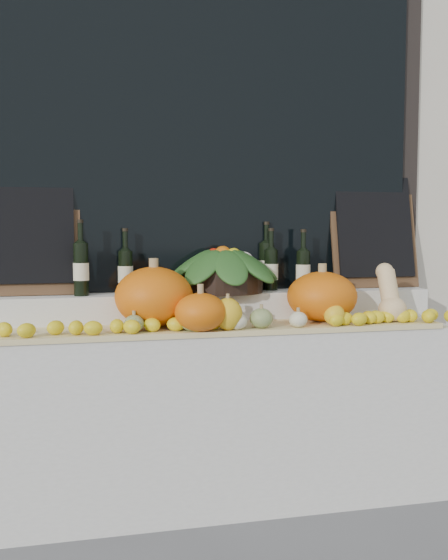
% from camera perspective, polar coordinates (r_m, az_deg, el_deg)
% --- Properties ---
extents(storefront_facade, '(7.00, 0.94, 4.50)m').
position_cam_1_polar(storefront_facade, '(3.86, -2.76, 17.90)').
color(storefront_facade, beige).
rests_on(storefront_facade, ground).
extents(display_sill, '(2.30, 0.55, 0.88)m').
position_cam_1_polar(display_sill, '(3.19, -0.31, -12.14)').
color(display_sill, silver).
rests_on(display_sill, ground).
extents(rear_tier, '(2.30, 0.25, 0.16)m').
position_cam_1_polar(rear_tier, '(3.23, -0.89, -2.51)').
color(rear_tier, silver).
rests_on(rear_tier, display_sill).
extents(straw_bedding, '(2.10, 0.32, 0.02)m').
position_cam_1_polar(straw_bedding, '(2.97, 0.22, -4.45)').
color(straw_bedding, tan).
rests_on(straw_bedding, display_sill).
extents(pumpkin_left, '(0.48, 0.48, 0.28)m').
position_cam_1_polar(pumpkin_left, '(2.95, -6.43, -1.53)').
color(pumpkin_left, orange).
rests_on(pumpkin_left, straw_bedding).
extents(pumpkin_right, '(0.44, 0.44, 0.25)m').
position_cam_1_polar(pumpkin_right, '(3.14, 8.95, -1.49)').
color(pumpkin_right, orange).
rests_on(pumpkin_right, straw_bedding).
extents(pumpkin_center, '(0.31, 0.31, 0.17)m').
position_cam_1_polar(pumpkin_center, '(2.81, -2.16, -2.95)').
color(pumpkin_center, orange).
rests_on(pumpkin_center, straw_bedding).
extents(butternut_squash, '(0.14, 0.20, 0.29)m').
position_cam_1_polar(butternut_squash, '(3.23, 14.93, -1.44)').
color(butternut_squash, '#E8C188').
rests_on(butternut_squash, straw_bedding).
extents(decorative_gourds, '(1.04, 0.15, 0.17)m').
position_cam_1_polar(decorative_gourds, '(2.86, 1.48, -3.43)').
color(decorative_gourds, '#305B1B').
rests_on(decorative_gourds, straw_bedding).
extents(lemon_heap, '(2.20, 0.16, 0.06)m').
position_cam_1_polar(lemon_heap, '(2.86, 0.72, -3.92)').
color(lemon_heap, yellow).
rests_on(lemon_heap, straw_bedding).
extents(produce_bowl, '(0.63, 0.63, 0.25)m').
position_cam_1_polar(produce_bowl, '(3.20, -0.11, 1.03)').
color(produce_bowl, black).
rests_on(produce_bowl, rear_tier).
extents(wine_bottle_far_left, '(0.08, 0.08, 0.37)m').
position_cam_1_polar(wine_bottle_far_left, '(3.10, -12.94, 1.04)').
color(wine_bottle_far_left, black).
rests_on(wine_bottle_far_left, rear_tier).
extents(wine_bottle_near_left, '(0.08, 0.08, 0.33)m').
position_cam_1_polar(wine_bottle_near_left, '(3.16, -8.99, 0.79)').
color(wine_bottle_near_left, black).
rests_on(wine_bottle_near_left, rear_tier).
extents(wine_bottle_tall, '(0.08, 0.08, 0.36)m').
position_cam_1_polar(wine_bottle_tall, '(3.35, 3.89, 1.33)').
color(wine_bottle_tall, black).
rests_on(wine_bottle_tall, rear_tier).
extents(wine_bottle_near_right, '(0.08, 0.08, 0.33)m').
position_cam_1_polar(wine_bottle_near_right, '(3.32, 4.32, 1.02)').
color(wine_bottle_near_right, black).
rests_on(wine_bottle_near_right, rear_tier).
extents(wine_bottle_far_right, '(0.08, 0.08, 0.32)m').
position_cam_1_polar(wine_bottle_far_right, '(3.32, 7.24, 0.95)').
color(wine_bottle_far_right, black).
rests_on(wine_bottle_far_right, rear_tier).
extents(chalkboard_left, '(0.50, 0.15, 0.61)m').
position_cam_1_polar(chalkboard_left, '(3.20, -17.50, 4.39)').
color(chalkboard_left, '#4C331E').
rests_on(chalkboard_left, rear_tier).
extents(chalkboard_right, '(0.50, 0.15, 0.61)m').
position_cam_1_polar(chalkboard_right, '(3.57, 13.55, 4.49)').
color(chalkboard_right, '#4C331E').
rests_on(chalkboard_right, rear_tier).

